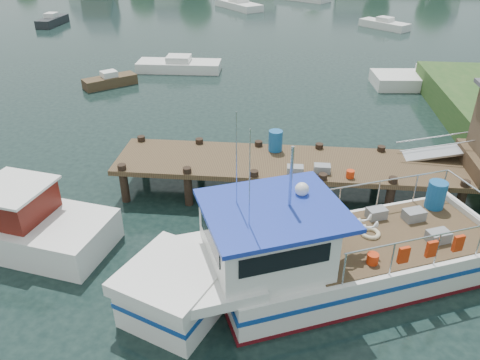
# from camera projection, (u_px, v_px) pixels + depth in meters

# --- Properties ---
(ground_plane) EXTENTS (160.00, 160.00, 0.00)m
(ground_plane) POSITION_uv_depth(u_px,v_px,m) (268.00, 191.00, 18.99)
(ground_plane) COLOR black
(dock) EXTENTS (16.60, 3.00, 4.78)m
(dock) POSITION_uv_depth(u_px,v_px,m) (445.00, 148.00, 17.33)
(dock) COLOR #463521
(dock) RESTS_ON ground
(lobster_boat) EXTENTS (11.31, 6.97, 5.64)m
(lobster_boat) POSITION_uv_depth(u_px,v_px,m) (311.00, 258.00, 13.66)
(lobster_boat) COLOR silver
(lobster_boat) RESTS_ON ground
(moored_rowboat) EXTENTS (3.32, 3.11, 0.99)m
(moored_rowboat) POSITION_uv_depth(u_px,v_px,m) (110.00, 81.00, 30.55)
(moored_rowboat) COLOR #463521
(moored_rowboat) RESTS_ON ground
(moored_a) EXTENTS (5.97, 2.18, 1.09)m
(moored_a) POSITION_uv_depth(u_px,v_px,m) (179.00, 65.00, 33.54)
(moored_a) COLOR silver
(moored_a) RESTS_ON ground
(moored_b) EXTENTS (4.75, 4.63, 1.09)m
(moored_b) POSITION_uv_depth(u_px,v_px,m) (384.00, 24.00, 46.29)
(moored_b) COLOR silver
(moored_b) RESTS_ON ground
(moored_c) EXTENTS (8.23, 3.42, 1.27)m
(moored_c) POSITION_uv_depth(u_px,v_px,m) (436.00, 79.00, 30.43)
(moored_c) COLOR silver
(moored_c) RESTS_ON ground
(moored_d) EXTENTS (6.38, 7.08, 1.21)m
(moored_d) POSITION_uv_depth(u_px,v_px,m) (239.00, 5.00, 56.28)
(moored_d) COLOR silver
(moored_d) RESTS_ON ground
(moored_e) EXTENTS (1.68, 4.43, 1.21)m
(moored_e) POSITION_uv_depth(u_px,v_px,m) (52.00, 21.00, 47.71)
(moored_e) COLOR black
(moored_e) RESTS_ON ground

